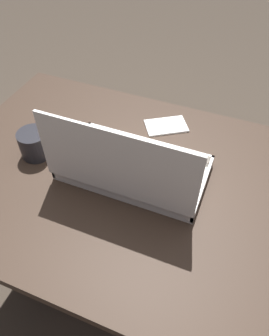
# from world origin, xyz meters

# --- Properties ---
(ground_plane) EXTENTS (8.00, 8.00, 0.00)m
(ground_plane) POSITION_xyz_m (0.00, 0.00, 0.00)
(ground_plane) COLOR #42382D
(dining_table) EXTENTS (1.18, 0.79, 0.72)m
(dining_table) POSITION_xyz_m (0.00, 0.00, 0.62)
(dining_table) COLOR #38281E
(dining_table) RESTS_ON ground_plane
(donut_box) EXTENTS (0.41, 0.24, 0.25)m
(donut_box) POSITION_xyz_m (0.01, 0.00, 0.78)
(donut_box) COLOR silver
(donut_box) RESTS_ON dining_table
(coffee_mug) EXTENTS (0.09, 0.09, 0.08)m
(coffee_mug) POSITION_xyz_m (0.32, 0.02, 0.77)
(coffee_mug) COLOR #232328
(coffee_mug) RESTS_ON dining_table
(paper_napkin) EXTENTS (0.16, 0.15, 0.01)m
(paper_napkin) POSITION_xyz_m (-0.01, -0.26, 0.73)
(paper_napkin) COLOR white
(paper_napkin) RESTS_ON dining_table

